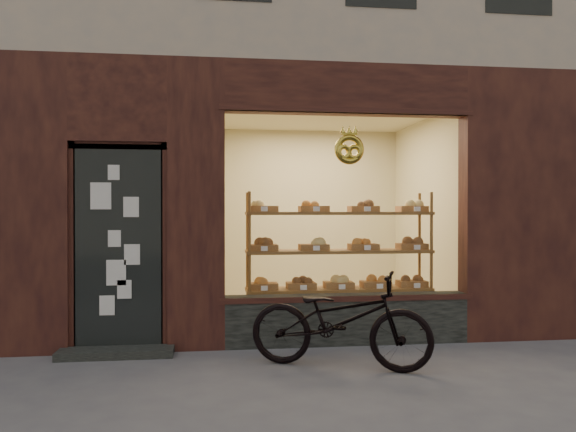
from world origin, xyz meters
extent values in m
plane|color=slate|center=(0.00, 0.00, 0.00)|extent=(90.00, 90.00, 0.00)
cube|color=black|center=(0.45, 2.12, 0.28)|extent=(2.70, 0.25, 0.55)
cube|color=black|center=(-2.00, 2.06, 1.10)|extent=(0.90, 0.04, 2.15)
cube|color=black|center=(-2.00, 1.90, 0.04)|extent=(1.15, 0.35, 0.08)
torus|color=gold|center=(0.45, 2.02, 2.15)|extent=(0.33, 0.07, 0.33)
cube|color=brown|center=(0.45, 2.55, 0.05)|extent=(2.20, 0.45, 0.04)
cube|color=brown|center=(0.45, 2.55, 0.55)|extent=(2.20, 0.45, 0.03)
cube|color=brown|center=(0.45, 2.55, 1.00)|extent=(2.20, 0.45, 0.04)
cube|color=brown|center=(0.45, 2.55, 1.45)|extent=(2.20, 0.45, 0.04)
cylinder|color=brown|center=(-0.62, 2.35, 0.85)|extent=(0.04, 0.04, 1.70)
cylinder|color=brown|center=(1.52, 2.35, 0.85)|extent=(0.04, 0.04, 1.70)
cylinder|color=brown|center=(-0.62, 2.75, 0.85)|extent=(0.04, 0.04, 1.70)
cylinder|color=brown|center=(1.52, 2.75, 0.85)|extent=(0.04, 0.04, 1.70)
cube|color=brown|center=(-0.45, 2.55, 0.60)|extent=(0.34, 0.24, 0.07)
sphere|color=#BD753D|center=(-0.45, 2.55, 0.69)|extent=(0.11, 0.11, 0.11)
cube|color=white|center=(-0.45, 2.36, 0.60)|extent=(0.07, 0.01, 0.05)
cube|color=brown|center=(0.00, 2.55, 0.60)|extent=(0.34, 0.24, 0.07)
sphere|color=#482516|center=(0.00, 2.55, 0.69)|extent=(0.11, 0.11, 0.11)
cube|color=white|center=(0.00, 2.36, 0.60)|extent=(0.07, 0.01, 0.05)
cube|color=brown|center=(0.45, 2.55, 0.60)|extent=(0.34, 0.24, 0.07)
sphere|color=#E6D274|center=(0.45, 2.55, 0.69)|extent=(0.11, 0.11, 0.11)
cube|color=white|center=(0.45, 2.36, 0.60)|extent=(0.07, 0.01, 0.05)
cube|color=brown|center=(0.90, 2.55, 0.60)|extent=(0.34, 0.24, 0.07)
sphere|color=#BD753D|center=(0.90, 2.55, 0.69)|extent=(0.11, 0.11, 0.11)
cube|color=white|center=(0.90, 2.36, 0.60)|extent=(0.07, 0.01, 0.05)
cube|color=brown|center=(1.35, 2.55, 0.60)|extent=(0.34, 0.24, 0.07)
sphere|color=#482516|center=(1.35, 2.55, 0.69)|extent=(0.11, 0.11, 0.11)
cube|color=white|center=(1.35, 2.36, 0.60)|extent=(0.08, 0.01, 0.05)
cube|color=brown|center=(-0.45, 2.55, 1.05)|extent=(0.34, 0.24, 0.07)
sphere|color=#482516|center=(-0.45, 2.55, 1.14)|extent=(0.11, 0.11, 0.11)
cube|color=white|center=(-0.45, 2.36, 1.05)|extent=(0.07, 0.01, 0.06)
cube|color=brown|center=(0.15, 2.55, 1.05)|extent=(0.34, 0.24, 0.07)
sphere|color=#E6D274|center=(0.15, 2.55, 1.14)|extent=(0.11, 0.11, 0.11)
cube|color=white|center=(0.15, 2.36, 1.05)|extent=(0.08, 0.01, 0.06)
cube|color=brown|center=(0.75, 2.55, 1.05)|extent=(0.34, 0.24, 0.07)
sphere|color=#BD753D|center=(0.75, 2.55, 1.14)|extent=(0.11, 0.11, 0.11)
cube|color=white|center=(0.75, 2.36, 1.05)|extent=(0.07, 0.01, 0.06)
cube|color=brown|center=(1.35, 2.55, 1.05)|extent=(0.34, 0.24, 0.07)
sphere|color=#482516|center=(1.35, 2.55, 1.14)|extent=(0.11, 0.11, 0.11)
cube|color=white|center=(1.35, 2.36, 1.05)|extent=(0.08, 0.01, 0.06)
cube|color=brown|center=(-0.45, 2.55, 1.50)|extent=(0.34, 0.24, 0.07)
sphere|color=#E6D274|center=(-0.45, 2.55, 1.59)|extent=(0.11, 0.11, 0.11)
cube|color=white|center=(-0.45, 2.36, 1.50)|extent=(0.07, 0.01, 0.06)
cube|color=brown|center=(0.15, 2.55, 1.50)|extent=(0.34, 0.24, 0.07)
sphere|color=#BD753D|center=(0.15, 2.55, 1.59)|extent=(0.11, 0.11, 0.11)
cube|color=white|center=(0.15, 2.36, 1.50)|extent=(0.08, 0.01, 0.06)
cube|color=brown|center=(0.75, 2.55, 1.50)|extent=(0.34, 0.24, 0.07)
sphere|color=#482516|center=(0.75, 2.55, 1.59)|extent=(0.11, 0.11, 0.11)
cube|color=white|center=(0.75, 2.36, 1.50)|extent=(0.07, 0.01, 0.06)
cube|color=brown|center=(1.35, 2.55, 1.50)|extent=(0.34, 0.24, 0.07)
sphere|color=#E6D274|center=(1.35, 2.55, 1.59)|extent=(0.11, 0.11, 0.11)
cube|color=white|center=(1.35, 2.36, 1.50)|extent=(0.08, 0.01, 0.06)
imported|color=black|center=(0.16, 1.20, 0.45)|extent=(1.83, 1.23, 0.91)
camera|label=1|loc=(-0.99, -3.96, 1.48)|focal=35.00mm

